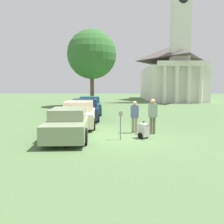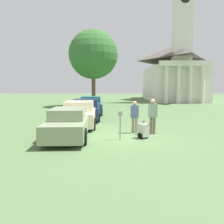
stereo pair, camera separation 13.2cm
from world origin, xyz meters
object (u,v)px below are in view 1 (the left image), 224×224
object	(u,v)px
parked_car_navy	(85,110)
parking_meter	(121,120)
equipment_cart	(144,130)
person_supervisor	(153,114)
parked_car_teal	(90,106)
church	(171,67)
parked_car_sage	(69,124)
parked_car_cream	(79,115)
person_worker	(135,115)

from	to	relation	value
parked_car_navy	parking_meter	world-z (taller)	parked_car_navy
equipment_cart	person_supervisor	bearing A→B (deg)	26.61
parked_car_teal	person_supervisor	xyz separation A→B (m)	(4.11, -8.94, 0.33)
parking_meter	church	world-z (taller)	church
parked_car_sage	equipment_cart	world-z (taller)	parked_car_sage
parked_car_teal	parking_meter	size ratio (longest dim) A/B	3.83
parked_car_sage	parked_car_cream	size ratio (longest dim) A/B	1.08
parked_car_cream	parked_car_navy	world-z (taller)	parked_car_cream
parked_car_teal	person_worker	size ratio (longest dim) A/B	3.02
parked_car_cream	church	distance (m)	29.16
person_supervisor	equipment_cart	xyz separation A→B (m)	(-0.57, -1.03, -0.64)
parked_car_navy	parked_car_sage	bearing A→B (deg)	-93.66
parked_car_teal	parked_car_cream	bearing A→B (deg)	-93.66
person_worker	parked_car_cream	bearing A→B (deg)	-30.72
parked_car_navy	person_supervisor	world-z (taller)	person_supervisor
church	parked_car_navy	bearing A→B (deg)	-115.54
parked_car_sage	equipment_cart	size ratio (longest dim) A/B	5.24
parked_car_sage	parked_car_cream	world-z (taller)	parked_car_cream
person_worker	equipment_cart	distance (m)	1.48
person_worker	person_supervisor	world-z (taller)	person_supervisor
parked_car_sage	church	bearing A→B (deg)	65.73
parking_meter	person_supervisor	xyz separation A→B (m)	(1.66, 1.35, 0.11)
parking_meter	church	distance (m)	31.87
parking_meter	person_supervisor	world-z (taller)	person_supervisor
parked_car_sage	parked_car_teal	distance (m)	9.83
equipment_cart	parked_car_teal	bearing A→B (deg)	75.13
parked_car_cream	person_supervisor	bearing A→B (deg)	-34.52
equipment_cart	church	xyz separation A→B (m)	(7.67, 29.98, 5.03)
parked_car_teal	parked_car_navy	bearing A→B (deg)	-93.66
equipment_cart	parked_car_navy	bearing A→B (deg)	84.18
parked_car_sage	church	world-z (taller)	church
parked_car_navy	equipment_cart	world-z (taller)	parked_car_navy
parked_car_navy	equipment_cart	distance (m)	7.41
equipment_cart	parked_car_sage	bearing A→B (deg)	143.29
equipment_cart	person_worker	bearing A→B (deg)	69.66
parked_car_sage	church	xyz separation A→B (m)	(11.22, 29.84, 4.75)
parked_car_cream	church	bearing A→B (deg)	63.39
parked_car_navy	equipment_cart	bearing A→B (deg)	-65.02
parked_car_teal	person_worker	xyz separation A→B (m)	(3.21, -8.64, 0.25)
equipment_cart	parked_car_cream	bearing A→B (deg)	101.06
person_worker	equipment_cart	world-z (taller)	person_worker
church	parked_car_teal	bearing A→B (deg)	-119.28
person_supervisor	equipment_cart	bearing A→B (deg)	48.48
parking_meter	parked_car_navy	bearing A→B (deg)	109.79
equipment_cart	church	world-z (taller)	church
person_supervisor	equipment_cart	size ratio (longest dim) A/B	1.80
parked_car_teal	person_worker	world-z (taller)	person_worker
parked_car_cream	parked_car_teal	size ratio (longest dim) A/B	0.96
parked_car_teal	equipment_cart	world-z (taller)	parked_car_teal
person_worker	church	world-z (taller)	church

